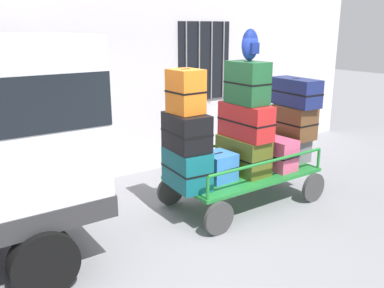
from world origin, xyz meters
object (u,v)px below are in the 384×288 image
(suitcase_left_middle, at_px, (186,132))
(suitcase_right_top, at_px, (295,92))
(suitcase_left_bottom, at_px, (187,168))
(suitcase_right_bottom, at_px, (292,149))
(luggage_cart, at_px, (243,178))
(suitcase_midleft_bottom, at_px, (218,167))
(backpack, at_px, (250,45))
(suitcase_midright_bottom, at_px, (268,151))
(suitcase_center_top, at_px, (247,83))
(suitcase_center_middle, at_px, (246,121))
(suitcase_right_middle, at_px, (294,122))
(suitcase_center_bottom, at_px, (243,155))
(suitcase_left_top, at_px, (186,91))

(suitcase_left_middle, xyz_separation_m, suitcase_right_top, (2.09, -0.01, 0.35))
(suitcase_left_bottom, bearing_deg, suitcase_right_bottom, -0.44)
(luggage_cart, relative_size, suitcase_midleft_bottom, 5.09)
(suitcase_left_middle, bearing_deg, suitcase_right_bottom, -0.55)
(suitcase_right_top, xyz_separation_m, backpack, (-1.01, -0.00, 0.76))
(suitcase_right_top, bearing_deg, suitcase_midright_bottom, 178.84)
(suitcase_left_bottom, relative_size, suitcase_center_top, 1.23)
(suitcase_right_top, height_order, backpack, backpack)
(suitcase_left_bottom, distance_m, backpack, 1.96)
(suitcase_midright_bottom, bearing_deg, suitcase_center_middle, -178.05)
(suitcase_center_middle, xyz_separation_m, suitcase_right_top, (1.05, 0.01, 0.34))
(suitcase_center_middle, relative_size, suitcase_midright_bottom, 0.91)
(suitcase_right_middle, xyz_separation_m, suitcase_right_top, (0.00, 0.02, 0.49))
(suitcase_left_middle, height_order, suitcase_center_middle, suitcase_center_middle)
(luggage_cart, relative_size, suitcase_midright_bottom, 2.44)
(suitcase_midright_bottom, distance_m, suitcase_right_top, 1.04)
(luggage_cart, bearing_deg, suitcase_midleft_bottom, -176.18)
(suitcase_center_bottom, xyz_separation_m, suitcase_right_middle, (1.05, -0.04, 0.38))
(suitcase_center_top, bearing_deg, suitcase_left_top, 177.91)
(suitcase_right_middle, height_order, backpack, backpack)
(suitcase_left_middle, xyz_separation_m, suitcase_right_middle, (2.09, -0.03, -0.13))
(suitcase_left_top, bearing_deg, suitcase_midright_bottom, -0.56)
(suitcase_left_top, relative_size, suitcase_right_middle, 0.87)
(luggage_cart, relative_size, suitcase_center_middle, 2.68)
(suitcase_left_top, xyz_separation_m, suitcase_midright_bottom, (1.57, -0.02, -1.09))
(suitcase_right_top, bearing_deg, suitcase_center_middle, -179.61)
(suitcase_midleft_bottom, height_order, suitcase_right_top, suitcase_right_top)
(suitcase_left_middle, relative_size, backpack, 1.61)
(suitcase_right_top, bearing_deg, suitcase_center_top, -179.32)
(suitcase_midright_bottom, bearing_deg, suitcase_midleft_bottom, -177.77)
(suitcase_left_middle, xyz_separation_m, backpack, (1.08, -0.01, 1.11))
(luggage_cart, distance_m, suitcase_midright_bottom, 0.62)
(suitcase_center_top, distance_m, suitcase_right_middle, 1.27)
(suitcase_left_bottom, bearing_deg, suitcase_center_bottom, 0.89)
(suitcase_midright_bottom, height_order, suitcase_right_middle, suitcase_right_middle)
(luggage_cart, xyz_separation_m, suitcase_midleft_bottom, (-0.52, -0.03, 0.30))
(suitcase_midright_bottom, relative_size, suitcase_right_middle, 1.44)
(suitcase_center_top, bearing_deg, suitcase_center_bottom, 90.00)
(suitcase_right_bottom, distance_m, suitcase_right_middle, 0.46)
(suitcase_center_bottom, bearing_deg, suitcase_left_middle, -179.34)
(suitcase_left_top, distance_m, suitcase_midright_bottom, 1.91)
(suitcase_center_bottom, distance_m, suitcase_center_top, 1.10)
(suitcase_left_bottom, xyz_separation_m, backpack, (1.08, -0.01, 1.63))
(suitcase_center_bottom, bearing_deg, suitcase_left_bottom, -179.11)
(suitcase_midright_bottom, bearing_deg, suitcase_right_bottom, -2.24)
(suitcase_left_middle, bearing_deg, suitcase_center_top, -1.24)
(suitcase_left_bottom, height_order, suitcase_left_top, suitcase_left_top)
(suitcase_midright_bottom, height_order, suitcase_right_top, suitcase_right_top)
(suitcase_center_bottom, distance_m, suitcase_midright_bottom, 0.52)
(suitcase_center_top, bearing_deg, suitcase_left_middle, 178.76)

